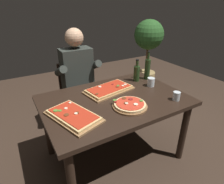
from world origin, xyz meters
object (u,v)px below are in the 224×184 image
(tumbler_far_side, at_px, (176,97))
(oil_bottle_amber, at_px, (147,69))
(wine_bottle_dark, at_px, (137,73))
(pizza_rectangular_left, at_px, (73,116))
(pizza_round_far, at_px, (130,105))
(diner_chair, at_px, (77,91))
(dining_table, at_px, (114,107))
(potted_plant_corner, at_px, (148,48))
(pizza_rectangular_front, at_px, (109,89))
(tumbler_near_camera, at_px, (151,82))
(seated_diner, at_px, (79,76))

(tumbler_far_side, bearing_deg, oil_bottle_amber, 79.52)
(wine_bottle_dark, bearing_deg, tumbler_far_side, -85.95)
(pizza_rectangular_left, bearing_deg, pizza_round_far, -10.38)
(pizza_rectangular_left, distance_m, diner_chair, 1.08)
(dining_table, bearing_deg, potted_plant_corner, 40.08)
(dining_table, height_order, pizza_rectangular_front, pizza_rectangular_front)
(pizza_rectangular_front, distance_m, wine_bottle_dark, 0.44)
(pizza_round_far, relative_size, potted_plant_corner, 0.24)
(dining_table, relative_size, tumbler_near_camera, 14.42)
(tumbler_near_camera, bearing_deg, pizza_rectangular_left, -170.15)
(pizza_round_far, height_order, wine_bottle_dark, wine_bottle_dark)
(tumbler_near_camera, height_order, diner_chair, diner_chair)
(potted_plant_corner, bearing_deg, seated_diner, -163.50)
(pizza_rectangular_front, distance_m, oil_bottle_amber, 0.58)
(pizza_rectangular_left, distance_m, oil_bottle_amber, 1.14)
(wine_bottle_dark, height_order, oil_bottle_amber, oil_bottle_amber)
(pizza_rectangular_left, bearing_deg, wine_bottle_dark, 22.07)
(pizza_rectangular_left, xyz_separation_m, diner_chair, (0.38, 0.97, -0.27))
(dining_table, height_order, diner_chair, diner_chair)
(diner_chair, xyz_separation_m, potted_plant_corner, (1.49, 0.32, 0.36))
(pizza_rectangular_front, height_order, tumbler_near_camera, tumbler_near_camera)
(dining_table, bearing_deg, diner_chair, 96.16)
(diner_chair, bearing_deg, tumbler_near_camera, -53.23)
(pizza_round_far, xyz_separation_m, tumbler_near_camera, (0.47, 0.26, 0.03))
(wine_bottle_dark, bearing_deg, seated_diner, 139.24)
(pizza_rectangular_left, height_order, tumbler_near_camera, tumbler_near_camera)
(oil_bottle_amber, distance_m, tumbler_far_side, 0.59)
(wine_bottle_dark, height_order, tumbler_near_camera, wine_bottle_dark)
(wine_bottle_dark, height_order, tumbler_far_side, wine_bottle_dark)
(oil_bottle_amber, bearing_deg, tumbler_near_camera, -117.47)
(diner_chair, bearing_deg, pizza_round_far, -83.09)
(pizza_round_far, bearing_deg, tumbler_far_side, -14.26)
(seated_diner, bearing_deg, diner_chair, 90.00)
(pizza_rectangular_front, bearing_deg, diner_chair, 100.84)
(pizza_round_far, height_order, seated_diner, seated_diner)
(dining_table, distance_m, seated_diner, 0.75)
(pizza_round_far, distance_m, diner_chair, 1.11)
(tumbler_far_side, distance_m, potted_plant_corner, 1.75)
(tumbler_near_camera, bearing_deg, potted_plant_corner, 51.61)
(pizza_round_far, bearing_deg, diner_chair, 96.91)
(pizza_rectangular_left, xyz_separation_m, pizza_round_far, (0.50, -0.09, 0.00))
(seated_diner, bearing_deg, wine_bottle_dark, -40.76)
(oil_bottle_amber, relative_size, potted_plant_corner, 0.26)
(tumbler_far_side, height_order, diner_chair, diner_chair)
(oil_bottle_amber, bearing_deg, diner_chair, 138.86)
(oil_bottle_amber, relative_size, diner_chair, 0.40)
(dining_table, distance_m, tumbler_far_side, 0.61)
(wine_bottle_dark, bearing_deg, pizza_rectangular_front, -168.94)
(dining_table, bearing_deg, seated_diner, 97.16)
(dining_table, xyz_separation_m, wine_bottle_dark, (0.46, 0.26, 0.20))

